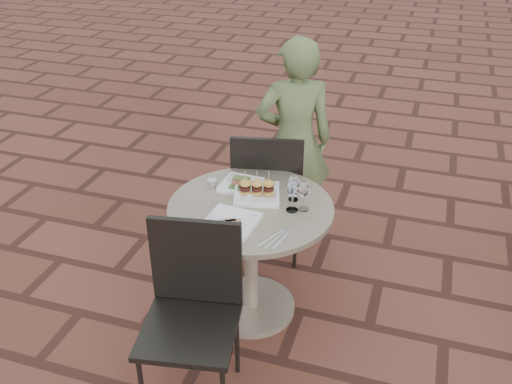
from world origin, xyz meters
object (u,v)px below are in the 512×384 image
(chair_near, at_px, (193,300))
(diner, at_px, (294,142))
(plate_tuna, at_px, (230,223))
(cafe_table, at_px, (251,243))
(chair_far, at_px, (268,186))
(plate_sliders, at_px, (257,191))
(plate_salmon, at_px, (241,184))

(chair_near, height_order, diner, diner)
(plate_tuna, bearing_deg, cafe_table, 79.83)
(chair_far, height_order, plate_sliders, chair_far)
(plate_sliders, bearing_deg, chair_near, -96.92)
(chair_near, relative_size, plate_sliders, 3.04)
(cafe_table, relative_size, plate_salmon, 3.99)
(chair_near, xyz_separation_m, plate_sliders, (0.09, 0.72, 0.22))
(plate_sliders, bearing_deg, diner, 89.32)
(diner, bearing_deg, cafe_table, 65.42)
(chair_far, distance_m, plate_salmon, 0.41)
(chair_near, xyz_separation_m, diner, (0.10, 1.50, 0.17))
(diner, bearing_deg, chair_far, 54.07)
(plate_salmon, bearing_deg, plate_tuna, -78.56)
(cafe_table, height_order, chair_near, chair_near)
(chair_far, height_order, diner, diner)
(diner, relative_size, plate_salmon, 6.34)
(diner, distance_m, plate_sliders, 0.78)
(cafe_table, relative_size, plate_tuna, 3.30)
(plate_sliders, height_order, plate_tuna, plate_sliders)
(cafe_table, height_order, plate_salmon, plate_salmon)
(chair_near, relative_size, plate_salmon, 4.12)
(cafe_table, height_order, plate_tuna, plate_tuna)
(plate_salmon, xyz_separation_m, plate_sliders, (0.12, -0.07, 0.02))
(chair_near, distance_m, plate_salmon, 0.81)
(cafe_table, distance_m, chair_far, 0.54)
(plate_tuna, bearing_deg, chair_near, -96.52)
(cafe_table, relative_size, chair_near, 0.97)
(plate_sliders, distance_m, plate_tuna, 0.32)
(plate_salmon, bearing_deg, chair_near, -87.62)
(chair_far, relative_size, plate_sliders, 3.04)
(diner, bearing_deg, plate_tuna, 63.56)
(chair_far, bearing_deg, plate_sliders, 87.27)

